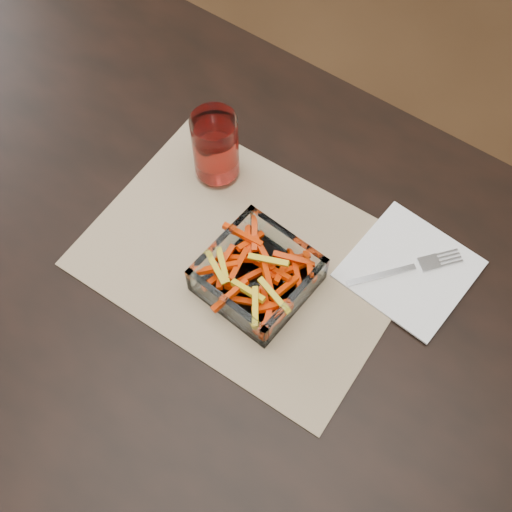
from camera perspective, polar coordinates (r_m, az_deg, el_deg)
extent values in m
plane|color=#331E0F|center=(1.63, -1.65, -14.75)|extent=(4.50, 4.50, 0.00)
cube|color=black|center=(0.93, -2.81, -4.06)|extent=(1.60, 0.90, 0.03)
cylinder|color=black|center=(1.70, -14.70, 13.26)|extent=(0.06, 0.06, 0.72)
cube|color=tan|center=(0.94, -0.91, -0.10)|extent=(0.46, 0.34, 0.00)
cube|color=white|center=(0.92, 0.13, -2.33)|extent=(0.15, 0.15, 0.01)
cube|color=white|center=(0.92, 2.75, 1.15)|extent=(0.14, 0.02, 0.06)
cube|color=white|center=(0.87, -2.63, -4.65)|extent=(0.14, 0.02, 0.06)
cube|color=white|center=(0.92, -3.05, 0.68)|extent=(0.02, 0.14, 0.06)
cube|color=white|center=(0.88, 3.46, -4.13)|extent=(0.02, 0.14, 0.06)
cylinder|color=white|center=(0.97, -3.61, 9.58)|extent=(0.07, 0.07, 0.12)
cylinder|color=#AA1F18|center=(0.98, -3.56, 9.09)|extent=(0.06, 0.06, 0.08)
cube|color=white|center=(0.95, 13.49, -1.13)|extent=(0.18, 0.18, 0.00)
cube|color=silver|center=(0.94, 11.06, -1.68)|extent=(0.07, 0.09, 0.00)
cube|color=silver|center=(0.96, 15.15, -0.60)|extent=(0.04, 0.04, 0.00)
cube|color=silver|center=(0.98, 16.61, 0.32)|extent=(0.02, 0.03, 0.00)
cube|color=silver|center=(0.98, 16.75, 0.01)|extent=(0.02, 0.03, 0.00)
cube|color=silver|center=(0.97, 16.90, -0.31)|extent=(0.02, 0.03, 0.00)
cube|color=silver|center=(0.97, 17.04, -0.62)|extent=(0.02, 0.03, 0.00)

